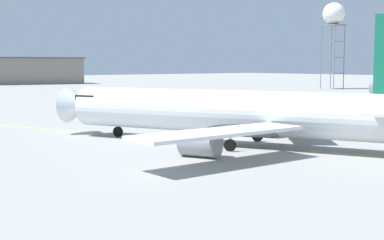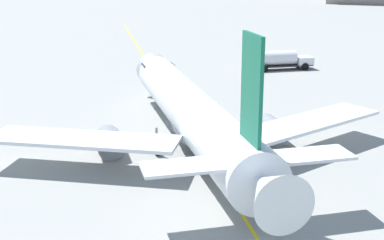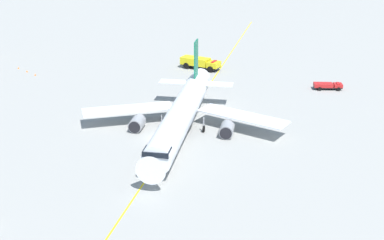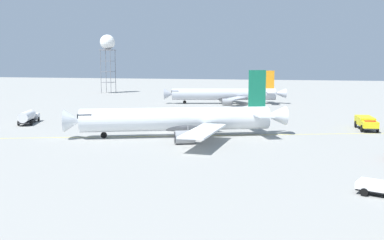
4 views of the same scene
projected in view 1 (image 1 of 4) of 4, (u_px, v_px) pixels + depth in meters
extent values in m
plane|color=gray|center=(223.00, 139.00, 56.80)|extent=(600.00, 600.00, 0.00)
cylinder|color=silver|center=(228.00, 112.00, 52.59)|extent=(32.47, 17.60, 4.14)
cone|color=silver|center=(78.00, 105.00, 60.83)|extent=(4.35, 4.82, 3.93)
cube|color=black|center=(94.00, 98.00, 59.73)|extent=(3.63, 4.19, 0.70)
ellipsoid|color=slate|center=(245.00, 125.00, 51.94)|extent=(12.60, 8.37, 2.28)
cube|color=silver|center=(219.00, 132.00, 42.64)|extent=(4.09, 15.05, 0.28)
cube|color=silver|center=(292.00, 113.00, 59.59)|extent=(13.95, 12.99, 0.28)
cylinder|color=gray|center=(201.00, 144.00, 46.01)|extent=(3.85, 3.36, 2.24)
cylinder|color=black|center=(183.00, 143.00, 46.77)|extent=(0.92, 1.80, 1.90)
cylinder|color=gray|center=(261.00, 126.00, 58.98)|extent=(3.85, 3.36, 2.24)
cylinder|color=black|center=(247.00, 126.00, 59.74)|extent=(0.92, 1.80, 1.90)
cylinder|color=#9EA0A5|center=(118.00, 123.00, 58.61)|extent=(0.20, 0.20, 1.92)
cylinder|color=black|center=(118.00, 132.00, 58.71)|extent=(1.13, 0.72, 1.10)
cylinder|color=#9EA0A5|center=(230.00, 135.00, 48.93)|extent=(0.20, 0.20, 1.92)
cylinder|color=black|center=(230.00, 145.00, 49.02)|extent=(1.13, 0.72, 1.10)
cylinder|color=#9EA0A5|center=(258.00, 127.00, 55.06)|extent=(0.20, 0.20, 1.92)
cylinder|color=black|center=(257.00, 136.00, 55.16)|extent=(1.13, 0.72, 1.10)
cone|color=#B2B7C1|center=(379.00, 87.00, 108.78)|extent=(3.89, 4.33, 3.64)
cube|color=#232326|center=(103.00, 110.00, 85.67)|extent=(5.91, 9.77, 0.20)
cube|color=silver|center=(117.00, 104.00, 88.80)|extent=(3.38, 3.25, 1.10)
cube|color=black|center=(121.00, 103.00, 89.75)|extent=(2.07, 0.96, 0.62)
cylinder|color=silver|center=(98.00, 103.00, 84.41)|extent=(4.76, 7.33, 2.12)
cylinder|color=black|center=(110.00, 109.00, 89.27)|extent=(0.69, 1.12, 1.10)
cylinder|color=black|center=(123.00, 109.00, 88.03)|extent=(0.69, 1.12, 1.10)
cylinder|color=black|center=(84.00, 112.00, 83.58)|extent=(0.69, 1.12, 1.10)
cylinder|color=black|center=(98.00, 112.00, 82.34)|extent=(0.69, 1.12, 1.10)
cylinder|color=slate|center=(321.00, 57.00, 171.28)|extent=(0.24, 0.24, 19.47)
cylinder|color=slate|center=(334.00, 57.00, 167.45)|extent=(0.24, 0.24, 19.47)
cylinder|color=slate|center=(344.00, 57.00, 170.50)|extent=(0.24, 0.24, 19.47)
cylinder|color=slate|center=(331.00, 58.00, 174.32)|extent=(0.24, 0.24, 19.47)
cube|color=slate|center=(332.00, 73.00, 171.38)|extent=(5.11, 5.11, 0.16)
cube|color=slate|center=(333.00, 57.00, 170.89)|extent=(5.11, 5.11, 0.16)
cube|color=slate|center=(333.00, 42.00, 170.39)|extent=(5.11, 5.11, 0.16)
cube|color=slate|center=(333.00, 25.00, 169.88)|extent=(5.71, 5.71, 0.30)
sphere|color=white|center=(334.00, 14.00, 169.52)|extent=(6.78, 6.78, 6.78)
cube|color=gray|center=(20.00, 71.00, 209.73)|extent=(22.15, 47.76, 9.84)
cube|color=#4C515B|center=(20.00, 58.00, 209.21)|extent=(23.57, 49.18, 0.50)
cube|color=yellow|center=(244.00, 145.00, 52.81)|extent=(175.82, 67.76, 0.01)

